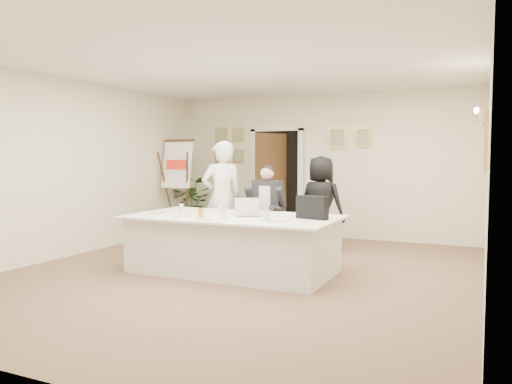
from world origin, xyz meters
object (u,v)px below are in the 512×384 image
at_px(flip_chart, 180,192).
at_px(standing_man, 222,198).
at_px(seated_man, 266,210).
at_px(potted_palm, 191,203).
at_px(standing_woman, 321,204).
at_px(paper_stack, 278,220).
at_px(steel_jug, 201,212).
at_px(laptop, 251,206).
at_px(laptop_bag, 312,207).
at_px(conference_table, 233,244).
at_px(oj_glass, 201,214).

distance_m(flip_chart, standing_man, 2.13).
height_order(seated_man, potted_palm, seated_man).
bearing_deg(standing_woman, flip_chart, -0.27).
height_order(paper_stack, steel_jug, steel_jug).
xyz_separation_m(potted_palm, laptop, (2.90, -3.09, 0.32)).
bearing_deg(standing_woman, laptop_bag, 112.09).
xyz_separation_m(standing_man, steel_jug, (0.39, -1.29, -0.09)).
height_order(conference_table, standing_man, standing_man).
bearing_deg(standing_man, potted_palm, -91.63).
distance_m(flip_chart, paper_stack, 4.16).
relative_size(seated_man, steel_jug, 13.34).
distance_m(laptop, steel_jug, 0.68).
xyz_separation_m(seated_man, flip_chart, (-2.41, 1.20, 0.14)).
xyz_separation_m(conference_table, oj_glass, (-0.24, -0.46, 0.45)).
distance_m(standing_woman, laptop, 1.93).
bearing_deg(standing_man, seated_man, 145.45).
xyz_separation_m(conference_table, steel_jug, (-0.38, -0.20, 0.44)).
xyz_separation_m(seated_man, standing_man, (-0.73, -0.12, 0.18)).
height_order(laptop_bag, paper_stack, laptop_bag).
xyz_separation_m(standing_woman, oj_glass, (-0.87, -2.41, 0.04)).
xyz_separation_m(flip_chart, laptop_bag, (3.53, -2.30, 0.05)).
distance_m(flip_chart, steel_jug, 3.33).
xyz_separation_m(standing_woman, laptop, (-0.40, -1.89, 0.12)).
xyz_separation_m(flip_chart, oj_glass, (2.20, -2.87, -0.03)).
bearing_deg(paper_stack, laptop_bag, 46.58).
height_order(standing_man, oj_glass, standing_man).
xyz_separation_m(standing_man, laptop, (1.00, -1.02, -0.00)).
height_order(flip_chart, standing_man, flip_chart).
distance_m(conference_table, paper_stack, 0.89).
bearing_deg(laptop_bag, standing_man, 166.02).
height_order(conference_table, standing_woman, standing_woman).
distance_m(flip_chart, oj_glass, 3.61).
relative_size(conference_table, oj_glass, 21.94).
distance_m(standing_man, laptop_bag, 2.10).
bearing_deg(conference_table, potted_palm, 130.21).
bearing_deg(seated_man, standing_woman, 47.57).
xyz_separation_m(standing_man, potted_palm, (-1.90, 2.07, -0.33)).
distance_m(standing_man, laptop, 1.43).
relative_size(laptop, oj_glass, 2.71).
distance_m(flip_chart, laptop_bag, 4.22).
relative_size(laptop, steel_jug, 3.20).
height_order(potted_palm, steel_jug, potted_palm).
relative_size(potted_palm, oj_glass, 9.08).
height_order(laptop, steel_jug, laptop).
height_order(laptop, laptop_bag, laptop_bag).
relative_size(laptop, laptop_bag, 0.82).
relative_size(flip_chart, standing_woman, 1.18).
distance_m(conference_table, oj_glass, 0.68).
bearing_deg(laptop, paper_stack, -50.65).
xyz_separation_m(potted_palm, steel_jug, (2.29, -3.36, 0.24)).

